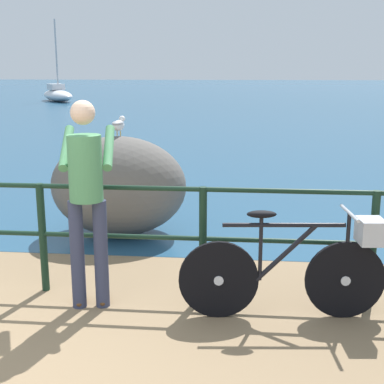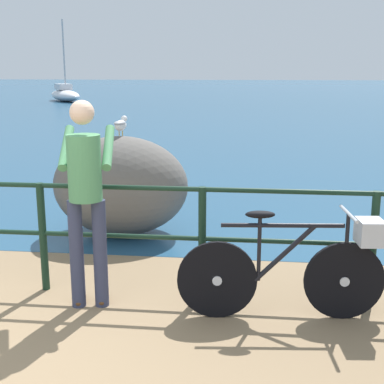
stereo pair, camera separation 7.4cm
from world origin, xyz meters
name	(u,v)px [view 2 (the right image)]	position (x,y,z in m)	size (l,w,h in m)	color
ground_plane	(207,118)	(0.00, 20.00, -0.05)	(120.00, 120.00, 0.10)	#846B4C
sea_surface	(232,90)	(0.00, 47.76, 0.00)	(120.00, 90.00, 0.01)	navy
promenade_railing	(42,224)	(0.00, 1.78, 0.64)	(8.91, 0.07, 1.02)	black
bicycle	(299,265)	(2.30, 1.44, 0.46)	(1.70, 0.48, 0.92)	black
person_at_railing	(86,195)	(0.52, 1.50, 0.99)	(0.52, 0.67, 1.78)	#333851
breakwater_boulder_main	(121,186)	(0.29, 3.56, 0.61)	(1.67, 1.22, 1.23)	#605B56
seagull	(121,124)	(0.30, 3.62, 1.36)	(0.16, 0.34, 0.23)	gold
sailboat	(65,94)	(-9.78, 29.97, 0.42)	(3.60, 4.35, 4.90)	white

